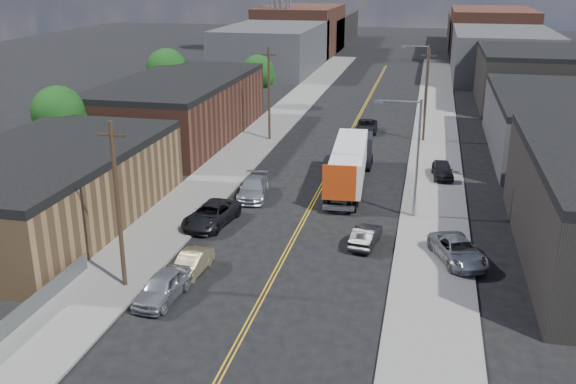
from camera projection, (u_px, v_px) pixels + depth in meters
The scene contains 32 objects.
ground at pixel (360, 115), 82.22m from camera, with size 260.00×260.00×0.00m, color black.
centerline at pixel (344, 144), 68.39m from camera, with size 0.32×120.00×0.01m, color gold.
sidewalk_left at pixel (258, 139), 70.31m from camera, with size 5.00×140.00×0.15m, color slate.
sidewalk_right at pixel (435, 149), 66.43m from camera, with size 5.00×140.00×0.15m, color slate.
warehouse_tan at pixel (47, 188), 46.27m from camera, with size 12.00×22.00×5.60m.
warehouse_brown at pixel (180, 108), 70.06m from camera, with size 12.00×26.00×6.60m.
industrial_right_b at pixel (566, 125), 63.81m from camera, with size 14.00×24.00×6.10m.
industrial_right_c at pixel (532, 76), 87.52m from camera, with size 14.00×22.00×7.60m.
skyline_left_a at pixel (273, 48), 117.24m from camera, with size 16.00×30.00×8.00m, color #363638.
skyline_right_a at pixel (501, 54), 109.06m from camera, with size 16.00×30.00×8.00m, color #363638.
skyline_left_b at pixel (300, 30), 139.94m from camera, with size 16.00×26.00×10.00m, color #512C20.
skyline_right_b at pixel (491, 34), 131.77m from camera, with size 16.00×26.00×10.00m, color #512C20.
skyline_left_c at pixel (316, 29), 158.87m from camera, with size 16.00×40.00×7.00m, color black.
skyline_right_c at pixel (484, 32), 150.69m from camera, with size 16.00×40.00×7.00m, color black.
streetlight_near at pixel (412, 149), 46.65m from camera, with size 3.39×0.25×9.00m.
streetlight_far at pixel (423, 75), 78.90m from camera, with size 3.39×0.25×9.00m.
utility_pole_left_near at pixel (118, 205), 36.12m from camera, with size 1.60×0.26×10.00m.
utility_pole_left_far at pixel (269, 93), 68.37m from camera, with size 1.60×0.26×10.00m.
utility_pole_right at pixel (426, 95), 67.78m from camera, with size 1.60×0.26×10.00m.
chainlink_fence at pixel (6, 328), 32.28m from camera, with size 0.05×16.00×1.22m.
tree_left_near at pixel (59, 116), 57.75m from camera, with size 4.85×4.76×7.91m.
tree_left_mid at pixel (167, 71), 80.69m from camera, with size 5.10×5.04×8.37m.
tree_left_far at pixel (258, 73), 85.40m from camera, with size 4.35×4.20×6.97m.
semi_truck at pixel (351, 160), 54.98m from camera, with size 3.30×15.13×3.92m.
car_left_a at pixel (163, 287), 36.13m from camera, with size 1.89×4.69×1.60m, color #A6A7AB.
car_left_b at pixel (191, 264), 39.24m from camera, with size 1.44×4.14×1.36m, color #78704E.
car_left_c at pixel (211, 215), 46.71m from camera, with size 2.63×5.71×1.59m, color black.
car_left_d at pixel (253, 188), 52.38m from camera, with size 2.19×5.38×1.56m, color #A6A9AB.
car_right_oncoming at pixel (366, 236), 43.32m from camera, with size 1.45×4.15×1.37m, color black.
car_right_lot_a at pixel (458, 250), 40.59m from camera, with size 2.44×5.29×1.47m, color #989B9C.
car_right_lot_c at pixel (443, 170), 56.89m from camera, with size 1.69×4.21×1.43m, color black.
car_ahead_truck at pixel (367, 126), 73.25m from camera, with size 2.31×5.00×1.39m, color black.
Camera 1 is at (8.50, -20.96, 17.78)m, focal length 40.00 mm.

